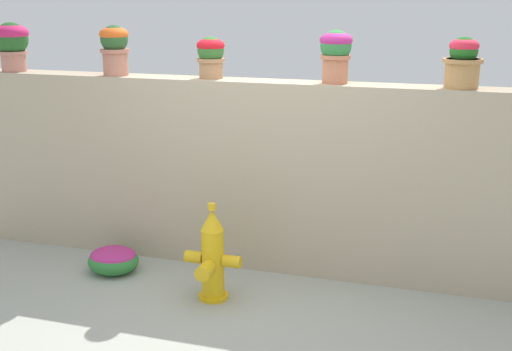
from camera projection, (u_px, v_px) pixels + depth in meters
name	position (u px, v px, depth m)	size (l,w,h in m)	color
ground_plane	(234.00, 318.00, 4.68)	(24.00, 24.00, 0.00)	#9B9F92
stone_wall	(272.00, 176.00, 5.40)	(5.45, 0.31, 1.61)	tan
potted_plant_0	(12.00, 41.00, 5.76)	(0.31, 0.31, 0.44)	#B57162
potted_plant_1	(115.00, 46.00, 5.48)	(0.25, 0.25, 0.43)	#B26E5B
potted_plant_2	(211.00, 54.00, 5.30)	(0.23, 0.23, 0.34)	#AC7A51
potted_plant_3	(336.00, 51.00, 4.98)	(0.26, 0.26, 0.41)	#BD7051
potted_plant_4	(463.00, 61.00, 4.72)	(0.29, 0.29, 0.38)	#B2814C
fire_hydrant	(212.00, 258.00, 4.90)	(0.45, 0.35, 0.78)	gold
flower_bush_left	(113.00, 259.00, 5.44)	(0.44, 0.39, 0.22)	#2F7B35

